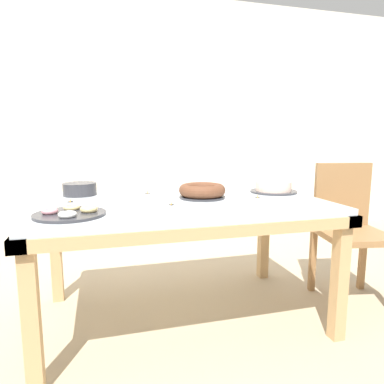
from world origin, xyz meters
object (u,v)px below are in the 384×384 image
at_px(cake_golden_bundt, 202,191).
at_px(pastry_platter, 70,213).
at_px(cake_chocolate_round, 273,187).
at_px(plate_stack, 80,189).
at_px(tealight_right_edge, 258,199).
at_px(chair, 349,225).
at_px(tealight_left_edge, 70,203).
at_px(tealight_near_front, 148,194).
at_px(tealight_centre, 171,206).

distance_m(cake_golden_bundt, pastry_platter, 0.81).
height_order(cake_chocolate_round, plate_stack, cake_chocolate_round).
distance_m(pastry_platter, plate_stack, 0.61).
bearing_deg(tealight_right_edge, plate_stack, 154.93).
bearing_deg(chair, plate_stack, 168.23).
distance_m(chair, tealight_left_edge, 1.82).
distance_m(cake_chocolate_round, tealight_near_front, 0.85).
xyz_separation_m(chair, cake_golden_bundt, (-1.04, 0.06, 0.27)).
bearing_deg(chair, tealight_near_front, 170.45).
bearing_deg(cake_chocolate_round, tealight_centre, -156.79).
distance_m(tealight_centre, tealight_near_front, 0.42).
bearing_deg(tealight_near_front, tealight_right_edge, -29.15).
height_order(cake_chocolate_round, cake_golden_bundt, cake_golden_bundt).
bearing_deg(pastry_platter, tealight_centre, 6.29).
bearing_deg(tealight_left_edge, cake_chocolate_round, 4.64).
height_order(tealight_centre, tealight_left_edge, same).
height_order(tealight_right_edge, tealight_left_edge, same).
bearing_deg(tealight_left_edge, chair, -1.35).
bearing_deg(plate_stack, tealight_near_front, -18.67).
xyz_separation_m(chair, tealight_right_edge, (-0.75, -0.11, 0.23)).
height_order(plate_stack, tealight_right_edge, plate_stack).
bearing_deg(cake_chocolate_round, tealight_right_edge, -133.31).
height_order(pastry_platter, tealight_near_front, pastry_platter).
bearing_deg(pastry_platter, cake_chocolate_round, 16.91).
bearing_deg(tealight_centre, tealight_right_edge, 8.11).
bearing_deg(cake_golden_bundt, tealight_centre, -134.81).
bearing_deg(tealight_near_front, chair, -9.55).
xyz_separation_m(chair, tealight_left_edge, (-1.80, 0.04, 0.23)).
bearing_deg(cake_golden_bundt, tealight_near_front, 152.17).
height_order(plate_stack, tealight_near_front, plate_stack).
xyz_separation_m(cake_golden_bundt, tealight_near_front, (-0.31, 0.17, -0.03)).
xyz_separation_m(cake_golden_bundt, pastry_platter, (-0.75, -0.30, -0.03)).
relative_size(chair, cake_golden_bundt, 3.28).
distance_m(cake_chocolate_round, tealight_centre, 0.85).
height_order(chair, tealight_near_front, chair).
relative_size(cake_chocolate_round, pastry_platter, 0.93).
bearing_deg(cake_chocolate_round, plate_stack, 170.11).
distance_m(cake_chocolate_round, tealight_left_edge, 1.30).
height_order(cake_golden_bundt, tealight_left_edge, cake_golden_bundt).
relative_size(cake_golden_bundt, pastry_platter, 0.85).
xyz_separation_m(plate_stack, tealight_centre, (0.49, -0.55, -0.03)).
relative_size(plate_stack, tealight_centre, 5.25).
distance_m(cake_chocolate_round, pastry_platter, 1.34).
bearing_deg(pastry_platter, tealight_right_edge, 7.23).
relative_size(tealight_centre, tealight_right_edge, 1.00).
height_order(pastry_platter, tealight_centre, pastry_platter).
relative_size(cake_chocolate_round, tealight_left_edge, 7.83).
relative_size(pastry_platter, tealight_left_edge, 8.40).
bearing_deg(tealight_centre, cake_golden_bundt, 45.19).
height_order(chair, plate_stack, chair).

